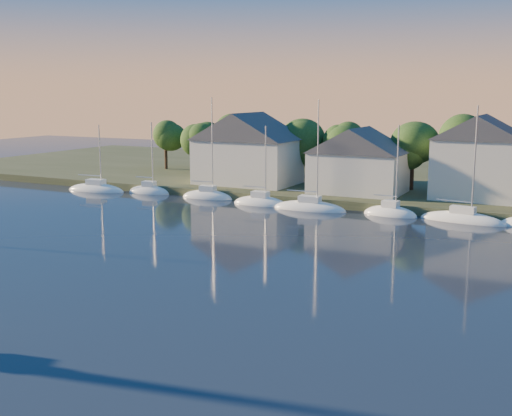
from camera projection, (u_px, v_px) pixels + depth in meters
The scene contains 8 objects.
ground at pixel (79, 408), 27.59m from camera, with size 260.00×260.00×0.00m, color black.
shoreline_land at pixel (436, 185), 93.43m from camera, with size 160.00×50.00×2.00m, color #333C23.
wooden_dock at pixel (394, 211), 73.24m from camera, with size 120.00×3.00×1.00m, color brown.
clubhouse_west at pixel (248, 147), 87.22m from camera, with size 13.65×9.45×9.64m.
clubhouse_centre at pixel (359, 159), 79.37m from camera, with size 11.55×8.40×8.08m.
clubhouse_east at pixel (480, 156), 74.76m from camera, with size 10.50×8.40×9.80m.
tree_line at pixel (435, 142), 80.72m from camera, with size 93.40×5.40×8.90m.
moored_fleet at pixel (387, 214), 70.59m from camera, with size 87.50×2.40×12.05m.
Camera 1 is at (18.38, -19.39, 13.42)m, focal length 45.00 mm.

